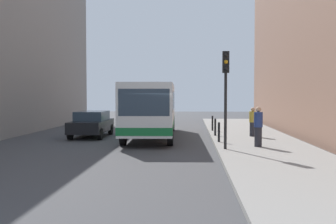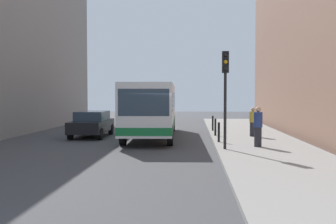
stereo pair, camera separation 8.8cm
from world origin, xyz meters
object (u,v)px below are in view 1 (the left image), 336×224
(car_beside_bus, at_px, (92,123))
(bollard_mid, at_px, (215,127))
(pedestrian_near_signal, at_px, (258,127))
(bollard_far, at_px, (212,123))
(traffic_light, at_px, (226,81))
(bus, at_px, (152,107))
(bollard_near, at_px, (219,132))
(pedestrian_mid_sidewalk, at_px, (253,122))

(car_beside_bus, height_order, bollard_mid, car_beside_bus)
(car_beside_bus, bearing_deg, pedestrian_near_signal, 148.94)
(bollard_far, bearing_deg, car_beside_bus, -158.38)
(traffic_light, distance_m, bollard_mid, 6.17)
(bus, xyz_separation_m, bollard_near, (3.61, -3.60, -1.10))
(pedestrian_near_signal, height_order, pedestrian_mid_sidewalk, pedestrian_near_signal)
(car_beside_bus, bearing_deg, bollard_mid, 176.91)
(car_beside_bus, xyz_separation_m, bollard_near, (7.09, -3.45, -0.16))
(car_beside_bus, height_order, traffic_light, traffic_light)
(bollard_near, bearing_deg, traffic_light, -87.77)
(bus, bearing_deg, bollard_far, -145.66)
(bus, relative_size, traffic_light, 2.71)
(car_beside_bus, bearing_deg, bollard_near, 153.55)
(traffic_light, xyz_separation_m, bollard_near, (-0.10, 2.56, -2.38))
(car_beside_bus, height_order, bollard_near, car_beside_bus)
(pedestrian_mid_sidewalk, bearing_deg, bus, -60.45)
(bollard_near, bearing_deg, pedestrian_near_signal, -46.32)
(traffic_light, bearing_deg, car_beside_bus, 140.08)
(bus, height_order, pedestrian_near_signal, bus)
(traffic_light, relative_size, pedestrian_near_signal, 2.33)
(traffic_light, bearing_deg, bus, 121.01)
(traffic_light, distance_m, bollard_near, 3.50)
(traffic_light, relative_size, bollard_near, 4.32)
(car_beside_bus, distance_m, bollard_far, 7.62)
(bollard_far, relative_size, pedestrian_mid_sidewalk, 0.60)
(bus, relative_size, pedestrian_near_signal, 6.30)
(car_beside_bus, xyz_separation_m, bollard_mid, (7.09, -0.32, -0.16))
(bollard_mid, bearing_deg, bus, 172.47)
(car_beside_bus, xyz_separation_m, pedestrian_near_signal, (8.69, -5.13, 0.25))
(bus, relative_size, bollard_near, 11.68)
(bollard_mid, distance_m, pedestrian_near_signal, 5.09)
(car_beside_bus, bearing_deg, pedestrian_mid_sidewalk, 175.53)
(traffic_light, distance_m, pedestrian_mid_sidewalk, 6.08)
(bollard_mid, xyz_separation_m, pedestrian_near_signal, (1.61, -4.81, 0.41))
(pedestrian_near_signal, bearing_deg, bus, -18.35)
(traffic_light, xyz_separation_m, bollard_mid, (-0.10, 5.69, -2.38))
(car_beside_bus, height_order, pedestrian_mid_sidewalk, pedestrian_mid_sidewalk)
(bollard_near, relative_size, pedestrian_mid_sidewalk, 0.60)
(bollard_near, distance_m, pedestrian_mid_sidewalk, 3.48)
(bollard_mid, bearing_deg, bollard_far, 90.00)
(bus, bearing_deg, car_beside_bus, 0.62)
(car_beside_bus, height_order, bollard_far, car_beside_bus)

